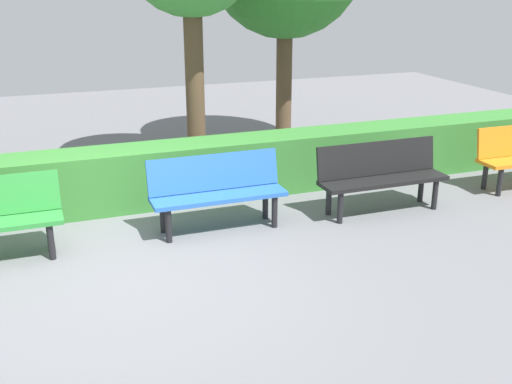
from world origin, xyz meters
The scene contains 4 objects.
ground_plane centered at (0.00, 0.00, 0.00)m, with size 21.10×21.10×0.00m, color slate.
bench_black centered at (-3.28, -0.59, 0.48)m, with size 1.65×0.46×0.86m.
bench_blue centered at (-1.19, -0.74, 0.48)m, with size 1.56×0.47×0.86m.
hedge_row centered at (-1.05, -1.81, 0.38)m, with size 17.10×0.64×0.76m, color #387F33.
Camera 1 is at (0.73, 5.73, 2.81)m, focal length 43.31 mm.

